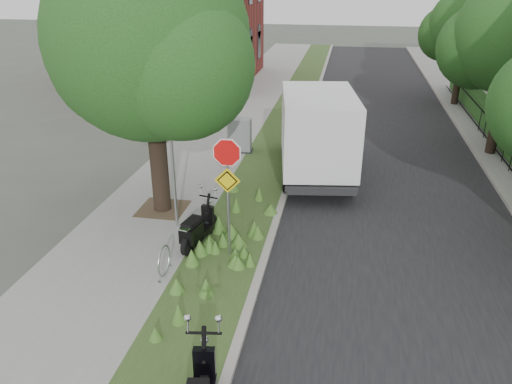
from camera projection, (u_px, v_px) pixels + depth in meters
ground at (281, 276)px, 12.03m from camera, size 120.00×120.00×0.00m
sidewalk_near at (215, 138)px, 21.68m from camera, size 3.50×60.00×0.12m
verge at (278, 142)px, 21.23m from camera, size 2.00×60.00×0.12m
kerb_near at (301, 143)px, 21.06m from camera, size 0.20×60.00×0.13m
road at (386, 149)px, 20.51m from camera, size 7.00×60.00×0.01m
kerb_far at (476, 153)px, 19.91m from camera, size 0.20×60.00×0.13m
street_tree_main at (147, 50)px, 13.31m from camera, size 6.21×5.54×7.66m
bare_post at (173, 160)px, 13.31m from camera, size 0.08×0.08×4.00m
bike_hoop at (164, 261)px, 11.73m from camera, size 0.06×0.78×0.77m
sign_assembly at (227, 174)px, 11.83m from camera, size 0.94×0.08×3.22m
fence_far at (497, 140)px, 19.55m from camera, size 0.04×24.00×1.00m
brick_building at (181, 13)px, 31.63m from camera, size 9.40×10.40×8.30m
far_tree_b at (510, 42)px, 18.12m from camera, size 4.83×4.31×6.56m
far_tree_c at (465, 30)px, 25.47m from camera, size 4.37×3.89×5.93m
scooter_near at (196, 232)px, 12.92m from camera, size 0.62×1.79×0.86m
box_truck at (316, 129)px, 17.29m from camera, size 3.07×6.04×2.61m
utility_cabinet at (240, 136)px, 19.74m from camera, size 1.02×0.71×1.32m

